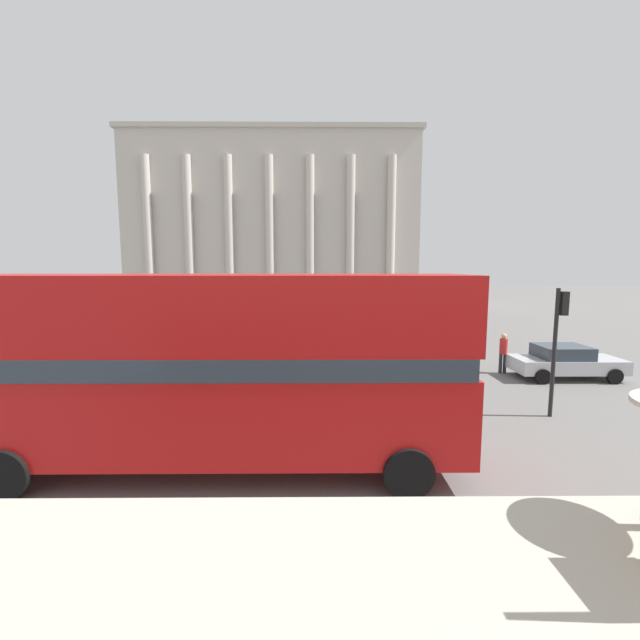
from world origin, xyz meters
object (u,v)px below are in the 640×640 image
at_px(car_silver, 565,361).
at_px(car_navy, 417,319).
at_px(pedestrian_olive, 200,340).
at_px(double_decker_bus, 218,364).
at_px(pedestrian_red, 503,350).
at_px(plaza_building_left, 275,223).
at_px(traffic_light_near, 558,334).
at_px(pedestrian_yellow, 148,359).
at_px(traffic_light_mid, 377,317).

bearing_deg(car_silver, car_navy, 72.35).
xyz_separation_m(car_navy, pedestrian_olive, (-12.97, -10.20, 0.28)).
bearing_deg(double_decker_bus, pedestrian_red, 45.97).
height_order(double_decker_bus, plaza_building_left, plaza_building_left).
height_order(plaza_building_left, traffic_light_near, plaza_building_left).
relative_size(car_navy, pedestrian_red, 2.46).
relative_size(traffic_light_near, pedestrian_yellow, 2.15).
bearing_deg(traffic_light_mid, pedestrian_red, -16.51).
xyz_separation_m(traffic_light_near, car_silver, (2.90, 4.41, -1.84)).
bearing_deg(pedestrian_olive, car_silver, 57.98).
relative_size(car_navy, pedestrian_olive, 2.47).
bearing_deg(pedestrian_red, pedestrian_olive, -175.03).
xyz_separation_m(traffic_light_mid, pedestrian_olive, (-8.46, 1.27, -1.23)).
relative_size(double_decker_bus, pedestrian_olive, 6.28).
relative_size(traffic_light_mid, car_silver, 0.80).
bearing_deg(pedestrian_red, double_decker_bus, -122.78).
height_order(car_silver, car_navy, same).
bearing_deg(traffic_light_mid, pedestrian_olive, 171.47).
bearing_deg(traffic_light_near, pedestrian_red, 81.78).
relative_size(double_decker_bus, traffic_light_near, 2.74).
height_order(car_silver, pedestrian_yellow, pedestrian_yellow).
distance_m(traffic_light_near, car_silver, 5.59).
bearing_deg(pedestrian_olive, pedestrian_yellow, -26.70).
xyz_separation_m(traffic_light_mid, pedestrian_red, (5.15, -1.53, -1.23)).
bearing_deg(car_navy, pedestrian_yellow, 128.05).
height_order(double_decker_bus, car_silver, double_decker_bus).
xyz_separation_m(double_decker_bus, car_navy, (9.42, 21.63, -1.71)).
height_order(double_decker_bus, car_navy, double_decker_bus).
xyz_separation_m(car_navy, pedestrian_yellow, (-13.62, -14.93, 0.35)).
bearing_deg(car_silver, pedestrian_yellow, 154.73).
height_order(traffic_light_near, car_navy, traffic_light_near).
relative_size(double_decker_bus, car_silver, 2.54).
height_order(traffic_light_near, pedestrian_red, traffic_light_near).
relative_size(traffic_light_near, car_navy, 0.93).
height_order(plaza_building_left, pedestrian_olive, plaza_building_left).
bearing_deg(pedestrian_yellow, traffic_light_near, -48.57).
bearing_deg(pedestrian_red, traffic_light_mid, -179.93).
xyz_separation_m(traffic_light_near, car_navy, (0.13, 18.28, -1.84)).
xyz_separation_m(double_decker_bus, plaza_building_left, (-2.81, 43.34, 7.28)).
distance_m(traffic_light_mid, pedestrian_red, 5.51).
relative_size(car_silver, pedestrian_red, 2.46).
bearing_deg(pedestrian_yellow, car_navy, 12.98).
bearing_deg(car_silver, double_decker_bus, -176.51).
bearing_deg(plaza_building_left, car_silver, -67.13).
relative_size(traffic_light_near, pedestrian_olive, 2.29).
bearing_deg(double_decker_bus, traffic_light_mid, 69.56).
xyz_separation_m(car_silver, pedestrian_red, (-2.14, 0.88, 0.28)).
relative_size(traffic_light_near, traffic_light_mid, 1.16).
bearing_deg(pedestrian_yellow, traffic_light_mid, -13.80).
bearing_deg(pedestrian_red, pedestrian_yellow, -155.67).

